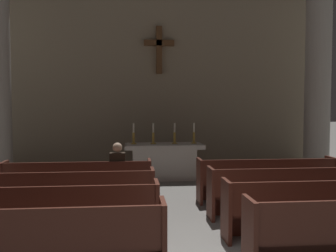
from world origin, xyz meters
TOP-DOWN VIEW (x-y plane):
  - pew_left_row_1 at (-2.02, -0.04)m, footprint 3.02×0.50m
  - pew_left_row_2 at (-2.02, 1.10)m, footprint 3.02×0.50m
  - pew_left_row_3 at (-2.02, 2.25)m, footprint 3.02×0.50m
  - pew_left_row_4 at (-2.02, 3.39)m, footprint 3.02×0.50m
  - pew_right_row_2 at (2.02, 1.10)m, footprint 3.02×0.50m
  - pew_right_row_3 at (2.02, 2.25)m, footprint 3.02×0.50m
  - pew_right_row_4 at (2.02, 3.39)m, footprint 3.02×0.50m
  - column_right_second at (4.50, 6.07)m, footprint 1.09×1.09m
  - altar at (0.00, 6.03)m, footprint 2.20×0.90m
  - candlestick_outer_left at (-0.85, 6.03)m, footprint 0.16×0.16m
  - candlestick_inner_left at (-0.30, 6.03)m, footprint 0.16×0.16m
  - candlestick_inner_right at (0.30, 6.03)m, footprint 0.16×0.16m
  - candlestick_outer_right at (0.85, 6.03)m, footprint 0.16×0.16m
  - apse_with_cross at (0.00, 8.09)m, footprint 10.17×0.43m
  - lone_worshipper at (-1.20, 3.43)m, footprint 0.32×0.43m

SIDE VIEW (x-z plane):
  - pew_left_row_1 at x=-2.02m, z-range 0.00..0.95m
  - pew_left_row_2 at x=-2.02m, z-range 0.00..0.95m
  - pew_left_row_3 at x=-2.02m, z-range 0.00..0.95m
  - pew_left_row_4 at x=-2.02m, z-range 0.00..0.95m
  - pew_right_row_2 at x=2.02m, z-range 0.00..0.95m
  - pew_right_row_3 at x=2.02m, z-range 0.00..0.95m
  - pew_right_row_4 at x=2.02m, z-range 0.00..0.95m
  - altar at x=0.00m, z-range 0.03..1.04m
  - lone_worshipper at x=-1.20m, z-range 0.03..1.35m
  - candlestick_outer_left at x=-0.85m, z-range 0.90..1.48m
  - candlestick_inner_left at x=-0.30m, z-range 0.90..1.48m
  - candlestick_inner_right at x=0.30m, z-range 0.90..1.48m
  - candlestick_outer_right at x=0.85m, z-range 0.90..1.48m
  - column_right_second at x=4.50m, z-range -0.08..5.77m
  - apse_with_cross at x=0.00m, z-range 0.00..7.06m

